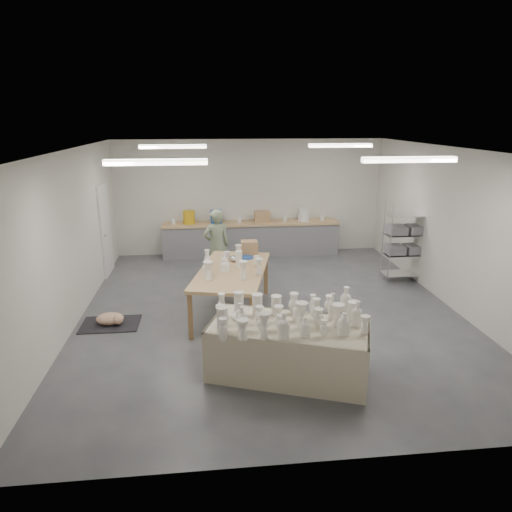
{
  "coord_description": "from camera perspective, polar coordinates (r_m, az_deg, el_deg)",
  "views": [
    {
      "loc": [
        -1.13,
        -7.92,
        3.52
      ],
      "look_at": [
        -0.25,
        0.15,
        1.05
      ],
      "focal_mm": 32.0,
      "sensor_mm": 36.0,
      "label": 1
    }
  ],
  "objects": [
    {
      "name": "drying_table",
      "position": [
        6.56,
        4.1,
        -11.13
      ],
      "size": [
        2.42,
        1.77,
        1.15
      ],
      "rotation": [
        0.0,
        0.0,
        -0.34
      ],
      "color": "olive",
      "rests_on": "ground"
    },
    {
      "name": "red_stool",
      "position": [
        10.5,
        -4.93,
        -0.91
      ],
      "size": [
        0.47,
        0.47,
        0.35
      ],
      "rotation": [
        0.0,
        0.0,
        0.32
      ],
      "color": "#A91823",
      "rests_on": "ground"
    },
    {
      "name": "wire_shelf",
      "position": [
        10.6,
        18.11,
        1.85
      ],
      "size": [
        0.88,
        0.48,
        1.8
      ],
      "color": "silver",
      "rests_on": "ground"
    },
    {
      "name": "work_table",
      "position": [
        8.39,
        -2.92,
        -1.55
      ],
      "size": [
        1.66,
        2.52,
        1.24
      ],
      "rotation": [
        0.0,
        0.0,
        -0.23
      ],
      "color": "tan",
      "rests_on": "ground"
    },
    {
      "name": "back_counter",
      "position": [
        12.05,
        -0.68,
        2.32
      ],
      "size": [
        4.6,
        0.6,
        1.24
      ],
      "color": "tan",
      "rests_on": "ground"
    },
    {
      "name": "rug",
      "position": [
        8.58,
        -17.73,
        -8.12
      ],
      "size": [
        1.0,
        0.7,
        0.02
      ],
      "primitive_type": "cube",
      "color": "black",
      "rests_on": "ground"
    },
    {
      "name": "potter",
      "position": [
        10.1,
        -4.96,
        1.32
      ],
      "size": [
        0.68,
        0.53,
        1.63
      ],
      "primitive_type": "imported",
      "rotation": [
        0.0,
        0.0,
        3.4
      ],
      "color": "gray",
      "rests_on": "ground"
    },
    {
      "name": "room",
      "position": [
        8.2,
        1.05,
        6.62
      ],
      "size": [
        8.0,
        8.02,
        3.0
      ],
      "color": "#424449",
      "rests_on": "ground"
    },
    {
      "name": "cat",
      "position": [
        8.51,
        -17.67,
        -7.46
      ],
      "size": [
        0.5,
        0.37,
        0.21
      ],
      "rotation": [
        0.0,
        0.0,
        0.05
      ],
      "color": "white",
      "rests_on": "rug"
    }
  ]
}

